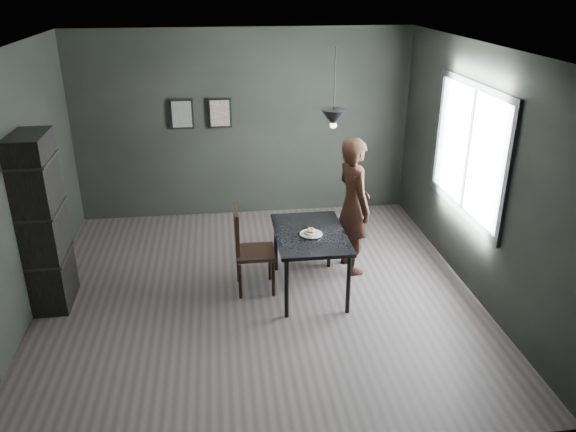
{
  "coord_description": "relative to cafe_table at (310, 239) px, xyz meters",
  "views": [
    {
      "loc": [
        -0.39,
        -5.74,
        3.46
      ],
      "look_at": [
        0.35,
        0.05,
        0.95
      ],
      "focal_mm": 35.0,
      "sensor_mm": 36.0,
      "label": 1
    }
  ],
  "objects": [
    {
      "name": "woman",
      "position": [
        0.61,
        0.47,
        0.19
      ],
      "size": [
        0.54,
        0.7,
        1.72
      ],
      "primitive_type": "imported",
      "rotation": [
        0.0,
        0.0,
        1.79
      ],
      "color": "black",
      "rests_on": "ground"
    },
    {
      "name": "donut_pile",
      "position": [
        -0.0,
        -0.07,
        0.11
      ],
      "size": [
        0.17,
        0.17,
        0.07
      ],
      "rotation": [
        0.0,
        0.0,
        -0.24
      ],
      "color": "beige",
      "rests_on": "white_plate"
    },
    {
      "name": "framed_print_right",
      "position": [
        -0.95,
        2.47,
        0.93
      ],
      "size": [
        0.34,
        0.04,
        0.44
      ],
      "color": "black",
      "rests_on": "ground"
    },
    {
      "name": "framed_print_left",
      "position": [
        -1.5,
        2.47,
        0.93
      ],
      "size": [
        0.34,
        0.04,
        0.44
      ],
      "color": "black",
      "rests_on": "ground"
    },
    {
      "name": "cafe_table",
      "position": [
        0.0,
        0.0,
        0.0
      ],
      "size": [
        0.8,
        1.2,
        0.75
      ],
      "color": "black",
      "rests_on": "ground"
    },
    {
      "name": "wood_chair",
      "position": [
        -0.72,
        0.11,
        -0.08
      ],
      "size": [
        0.46,
        0.46,
        1.04
      ],
      "rotation": [
        0.0,
        0.0,
        0.01
      ],
      "color": "black",
      "rests_on": "ground"
    },
    {
      "name": "shelf_unit",
      "position": [
        -2.92,
        0.1,
        0.32
      ],
      "size": [
        0.39,
        0.67,
        1.98
      ],
      "primitive_type": "cube",
      "rotation": [
        0.0,
        0.0,
        0.02
      ],
      "color": "black",
      "rests_on": "ground"
    },
    {
      "name": "pendant_lamp",
      "position": [
        0.25,
        0.1,
        1.38
      ],
      "size": [
        0.28,
        0.28,
        0.86
      ],
      "color": "black",
      "rests_on": "ground"
    },
    {
      "name": "back_wall",
      "position": [
        -0.6,
        2.5,
        0.73
      ],
      "size": [
        5.0,
        0.1,
        2.8
      ],
      "primitive_type": "cube",
      "color": "black",
      "rests_on": "ground"
    },
    {
      "name": "white_plate",
      "position": [
        -0.0,
        -0.07,
        0.08
      ],
      "size": [
        0.23,
        0.23,
        0.01
      ],
      "primitive_type": "cylinder",
      "color": "white",
      "rests_on": "cafe_table"
    },
    {
      "name": "window_assembly",
      "position": [
        1.87,
        0.2,
        0.93
      ],
      "size": [
        0.04,
        1.96,
        1.56
      ],
      "color": "white",
      "rests_on": "ground"
    },
    {
      "name": "ceiling",
      "position": [
        -0.6,
        0.0,
        2.13
      ],
      "size": [
        5.0,
        5.0,
        0.02
      ],
      "color": "silver",
      "rests_on": "ground"
    },
    {
      "name": "ground",
      "position": [
        -0.6,
        0.0,
        -0.67
      ],
      "size": [
        5.0,
        5.0,
        0.0
      ],
      "primitive_type": "plane",
      "color": "#342E2D",
      "rests_on": "ground"
    }
  ]
}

